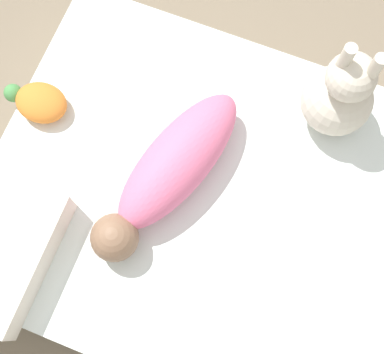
{
  "coord_description": "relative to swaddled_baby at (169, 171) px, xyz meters",
  "views": [
    {
      "loc": [
        -0.1,
        0.35,
        1.66
      ],
      "look_at": [
        0.05,
        -0.03,
        0.25
      ],
      "focal_mm": 50.0,
      "sensor_mm": 36.0,
      "label": 1
    }
  ],
  "objects": [
    {
      "name": "swaddled_baby",
      "position": [
        0.0,
        0.0,
        0.0
      ],
      "size": [
        0.3,
        0.57,
        0.15
      ],
      "rotation": [
        0.0,
        0.0,
        1.27
      ],
      "color": "pink",
      "rests_on": "bed_mattress"
    },
    {
      "name": "turtle_plush",
      "position": [
        0.44,
        -0.07,
        -0.04
      ],
      "size": [
        0.2,
        0.12,
        0.07
      ],
      "color": "orange",
      "rests_on": "bed_mattress"
    },
    {
      "name": "ground_plane",
      "position": [
        -0.11,
        0.01,
        -0.27
      ],
      "size": [
        12.0,
        12.0,
        0.0
      ],
      "primitive_type": "plane",
      "color": "#7A6B56"
    },
    {
      "name": "bed_mattress",
      "position": [
        -0.11,
        0.01,
        -0.17
      ],
      "size": [
        1.23,
        1.02,
        0.2
      ],
      "color": "white",
      "rests_on": "ground_plane"
    },
    {
      "name": "bunny_plush",
      "position": [
        -0.36,
        -0.35,
        0.06
      ],
      "size": [
        0.2,
        0.2,
        0.36
      ],
      "color": "beige",
      "rests_on": "bed_mattress"
    }
  ]
}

